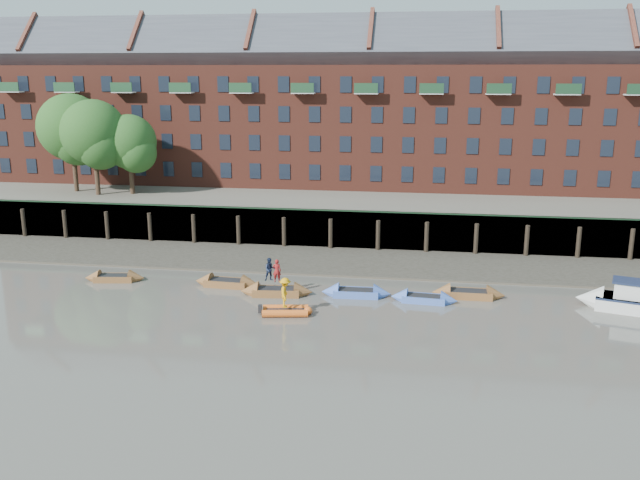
% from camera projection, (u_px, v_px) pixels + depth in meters
% --- Properties ---
extents(ground, '(220.00, 220.00, 0.00)m').
position_uv_depth(ground, '(311.00, 353.00, 36.08)').
color(ground, '#5D5951').
rests_on(ground, ground).
extents(foreshore, '(110.00, 8.00, 0.50)m').
position_uv_depth(foreshore, '(349.00, 262.00, 53.35)').
color(foreshore, '#3D382F').
rests_on(foreshore, ground).
extents(mud_band, '(110.00, 1.60, 0.10)m').
position_uv_depth(mud_band, '(344.00, 274.00, 50.09)').
color(mud_band, '#4C4336').
rests_on(mud_band, ground).
extents(river_wall, '(110.00, 1.23, 3.30)m').
position_uv_depth(river_wall, '(355.00, 230.00, 57.16)').
color(river_wall, '#2D2A26').
rests_on(river_wall, ground).
extents(bank_terrace, '(110.00, 28.00, 3.20)m').
position_uv_depth(bank_terrace, '(368.00, 200.00, 70.22)').
color(bank_terrace, '#5E594D').
rests_on(bank_terrace, ground).
extents(apartment_terrace, '(80.60, 15.56, 20.98)m').
position_uv_depth(apartment_terrace, '(371.00, 89.00, 68.47)').
color(apartment_terrace, brown).
rests_on(apartment_terrace, bank_terrace).
extents(tree_cluster, '(11.76, 7.74, 9.40)m').
position_uv_depth(tree_cluster, '(92.00, 132.00, 63.93)').
color(tree_cluster, '#3A281C').
rests_on(tree_cluster, bank_terrace).
extents(rowboat_0, '(4.41, 1.85, 1.24)m').
position_uv_depth(rowboat_0, '(115.00, 278.00, 48.45)').
color(rowboat_0, brown).
rests_on(rowboat_0, ground).
extents(rowboat_2, '(4.76, 1.64, 1.36)m').
position_uv_depth(rowboat_2, '(227.00, 283.00, 47.25)').
color(rowboat_2, brown).
rests_on(rowboat_2, ground).
extents(rowboat_3, '(4.97, 1.91, 1.41)m').
position_uv_depth(rowboat_3, '(276.00, 291.00, 45.36)').
color(rowboat_3, brown).
rests_on(rowboat_3, ground).
extents(rowboat_4, '(4.68, 1.50, 1.34)m').
position_uv_depth(rowboat_4, '(356.00, 293.00, 45.13)').
color(rowboat_4, '#4769C3').
rests_on(rowboat_4, ground).
extents(rowboat_5, '(4.41, 1.61, 1.25)m').
position_uv_depth(rowboat_5, '(424.00, 299.00, 44.01)').
color(rowboat_5, '#4769C3').
rests_on(rowboat_5, ground).
extents(rowboat_6, '(4.80, 1.40, 1.39)m').
position_uv_depth(rowboat_6, '(468.00, 294.00, 44.89)').
color(rowboat_6, brown).
rests_on(rowboat_6, ground).
extents(rib_tender, '(3.15, 1.88, 0.53)m').
position_uv_depth(rib_tender, '(287.00, 311.00, 41.74)').
color(rib_tender, orange).
rests_on(rib_tender, ground).
extents(motor_launch, '(6.40, 3.63, 2.51)m').
position_uv_depth(motor_launch, '(620.00, 300.00, 42.49)').
color(motor_launch, silver).
rests_on(motor_launch, ground).
extents(person_rower_a, '(0.59, 0.40, 1.57)m').
position_uv_depth(person_rower_a, '(277.00, 271.00, 44.90)').
color(person_rower_a, maroon).
rests_on(person_rower_a, rowboat_3).
extents(person_rower_b, '(0.93, 0.84, 1.57)m').
position_uv_depth(person_rower_b, '(270.00, 269.00, 45.20)').
color(person_rower_b, '#19233F').
rests_on(person_rower_b, rowboat_3).
extents(person_rib_crew, '(0.87, 1.30, 1.87)m').
position_uv_depth(person_rib_crew, '(285.00, 293.00, 41.37)').
color(person_rib_crew, orange).
rests_on(person_rib_crew, rib_tender).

